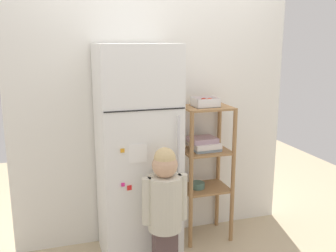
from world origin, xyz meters
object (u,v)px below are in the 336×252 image
pantry_shelf_unit (205,157)px  fruit_bin (206,103)px  child_standing (165,203)px  refrigerator (137,155)px

pantry_shelf_unit → fruit_bin: size_ratio=5.72×
child_standing → pantry_shelf_unit: pantry_shelf_unit is taller
refrigerator → fruit_bin: size_ratio=8.23×
child_standing → fruit_bin: size_ratio=4.91×
child_standing → fruit_bin: fruit_bin is taller
pantry_shelf_unit → fruit_bin: (0.00, 0.00, 0.49)m
fruit_bin → child_standing: bearing=-134.6°
fruit_bin → pantry_shelf_unit: bearing=-152.2°
refrigerator → pantry_shelf_unit: refrigerator is taller
refrigerator → child_standing: refrigerator is taller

